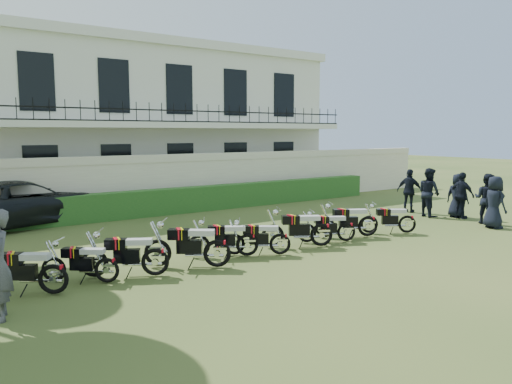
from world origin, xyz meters
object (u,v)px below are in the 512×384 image
motorcycle_1 (107,264)px  officer_5 (410,191)px  officer_2 (462,195)px  officer_4 (429,192)px  officer_1 (487,199)px  officer_3 (457,195)px  motorcycle_8 (368,221)px  motorcycle_6 (322,229)px  motorcycle_5 (280,239)px  motorcycle_0 (53,272)px  motorcycle_3 (217,247)px  motorcycle_4 (247,239)px  motorcycle_9 (407,220)px  officer_0 (494,202)px  motorcycle_2 (155,255)px  motorcycle_7 (346,227)px  suv (21,203)px

motorcycle_1 → officer_5: 13.29m
officer_2 → officer_4: bearing=34.8°
officer_1 → officer_5: size_ratio=1.02×
officer_2 → officer_3: officer_2 is taller
motorcycle_8 → motorcycle_6: bearing=123.5°
motorcycle_5 → officer_1: bearing=-59.5°
motorcycle_0 → officer_5: 14.41m
officer_2 → motorcycle_3: bearing=96.0°
motorcycle_4 → motorcycle_9: size_ratio=1.08×
motorcycle_4 → officer_1: 9.55m
motorcycle_0 → motorcycle_3: bearing=-58.0°
officer_0 → officer_5: officer_0 is taller
officer_0 → officer_4: 2.70m
officer_1 → officer_4: 2.12m
motorcycle_1 → motorcycle_2: bearing=-57.5°
motorcycle_1 → officer_1: (13.21, -0.79, 0.46)m
motorcycle_9 → officer_4: bearing=-28.9°
motorcycle_6 → motorcycle_8: bearing=-55.9°
motorcycle_9 → officer_5: officer_5 is taller
officer_0 → officer_3: (0.96, 1.97, -0.05)m
officer_0 → officer_4: officer_4 is taller
motorcycle_7 → officer_4: bearing=-48.7°
suv → officer_1: bearing=-142.7°
motorcycle_1 → officer_1: size_ratio=0.78×
suv → officer_2: 15.72m
motorcycle_6 → suv: bearing=66.3°
motorcycle_7 → officer_0: officer_0 is taller
motorcycle_7 → motorcycle_1: bearing=117.7°
motorcycle_8 → officer_0: (4.52, -1.45, 0.38)m
motorcycle_8 → motorcycle_5: bearing=122.9°
motorcycle_0 → officer_4: (13.95, 1.44, 0.45)m
officer_2 → officer_4: officer_4 is taller
motorcycle_0 → officer_0: officer_0 is taller
motorcycle_7 → officer_0: bearing=-75.5°
motorcycle_4 → motorcycle_6: motorcycle_6 is taller
motorcycle_8 → officer_2: bearing=-58.2°
officer_1 → officer_2: officer_1 is taller
motorcycle_4 → motorcycle_6: (2.31, -0.28, 0.05)m
officer_0 → officer_4: bearing=11.1°
motorcycle_3 → suv: suv is taller
motorcycle_0 → officer_2: bearing=-53.5°
officer_0 → officer_2: size_ratio=1.01×
suv → officer_4: (12.99, -6.91, 0.14)m
motorcycle_6 → motorcycle_1: bearing=118.5°
officer_3 → officer_4: size_ratio=0.89×
officer_5 → motorcycle_9: bearing=108.3°
motorcycle_2 → motorcycle_5: (3.46, -0.08, -0.05)m
motorcycle_1 → motorcycle_5: size_ratio=0.92×
motorcycle_3 → motorcycle_7: (4.55, 0.26, -0.09)m
motorcycle_5 → motorcycle_8: bearing=-51.7°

